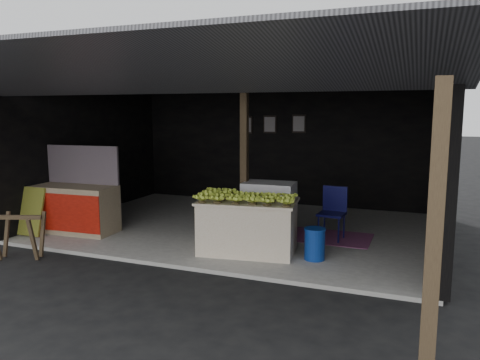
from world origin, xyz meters
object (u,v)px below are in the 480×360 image
at_px(water_barrel, 315,245).
at_px(plastic_chair, 333,208).
at_px(neighbor_stall, 75,206).
at_px(white_crate, 269,210).
at_px(sawhorse, 19,232).
at_px(banana_table, 248,226).

bearing_deg(water_barrel, plastic_chair, 88.25).
distance_m(neighbor_stall, plastic_chair, 4.62).
relative_size(white_crate, sawhorse, 1.23).
relative_size(water_barrel, plastic_chair, 0.49).
height_order(banana_table, white_crate, white_crate).
bearing_deg(neighbor_stall, banana_table, -3.67).
bearing_deg(plastic_chair, neighbor_stall, -158.90).
bearing_deg(water_barrel, white_crate, 137.70).
xyz_separation_m(water_barrel, plastic_chair, (0.04, 1.26, 0.31)).
relative_size(banana_table, neighbor_stall, 1.04).
xyz_separation_m(white_crate, neighbor_stall, (-3.40, -0.91, -0.02)).
bearing_deg(plastic_chair, sawhorse, -142.16).
height_order(sawhorse, water_barrel, sawhorse).
height_order(banana_table, sawhorse, banana_table).
bearing_deg(white_crate, sawhorse, -146.78).
relative_size(white_crate, plastic_chair, 1.07).
bearing_deg(white_crate, neighbor_stall, -168.18).
relative_size(sawhorse, plastic_chair, 0.87).
bearing_deg(plastic_chair, water_barrel, -86.29).
distance_m(white_crate, plastic_chair, 1.10).
distance_m(white_crate, neighbor_stall, 3.52).
bearing_deg(neighbor_stall, white_crate, 11.71).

